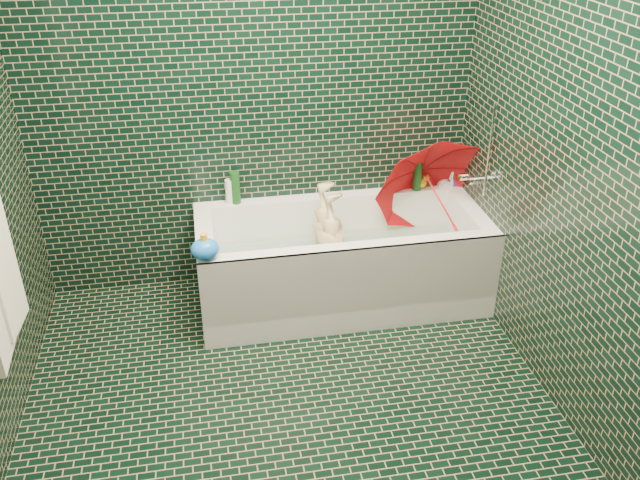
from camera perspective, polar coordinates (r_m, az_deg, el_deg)
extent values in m
plane|color=black|center=(3.39, -2.19, -15.19)|extent=(2.80, 2.80, 0.00)
plane|color=black|center=(3.97, -5.66, 12.73)|extent=(2.80, 0.00, 2.80)
plane|color=black|center=(1.53, 5.21, -17.75)|extent=(2.80, 0.00, 2.80)
plane|color=black|center=(3.10, 21.93, 5.93)|extent=(0.00, 2.80, 2.80)
cube|color=white|center=(4.19, 1.77, -3.96)|extent=(1.70, 0.75, 0.15)
cube|color=white|center=(4.33, 0.92, 1.41)|extent=(1.70, 0.10, 0.40)
cube|color=white|center=(3.78, 2.87, -3.12)|extent=(1.70, 0.10, 0.40)
cube|color=white|center=(4.27, 12.37, 0.30)|extent=(0.10, 0.55, 0.40)
cube|color=white|center=(3.97, -9.52, -1.75)|extent=(0.10, 0.55, 0.40)
cube|color=white|center=(3.79, 2.98, -4.40)|extent=(1.70, 0.02, 0.55)
cube|color=green|center=(4.15, 1.79, -3.03)|extent=(1.35, 0.47, 0.01)
cube|color=silver|center=(4.07, 1.82, -1.31)|extent=(1.48, 0.53, 0.00)
cylinder|color=silver|center=(4.12, 13.31, 4.96)|extent=(0.14, 0.05, 0.05)
cylinder|color=silver|center=(4.14, 11.98, 5.24)|extent=(0.05, 0.04, 0.04)
cylinder|color=silver|center=(3.95, 14.09, 7.27)|extent=(0.01, 0.01, 0.55)
imported|color=tan|center=(4.06, 1.18, -1.27)|extent=(0.89, 0.34, 0.28)
imported|color=red|center=(4.15, 10.04, 3.34)|extent=(0.96, 0.90, 1.05)
imported|color=white|center=(4.42, 10.64, 4.37)|extent=(0.11, 0.11, 0.25)
imported|color=#551D6E|center=(4.44, 11.21, 4.43)|extent=(0.10, 0.11, 0.20)
imported|color=#134416|center=(4.42, 9.45, 4.53)|extent=(0.16, 0.16, 0.17)
cylinder|color=#134416|center=(4.31, 8.22, 5.47)|extent=(0.07, 0.07, 0.21)
cylinder|color=silver|center=(4.42, 11.07, 5.65)|extent=(0.06, 0.06, 0.19)
cylinder|color=#134416|center=(4.13, -7.15, 4.40)|extent=(0.06, 0.06, 0.20)
cylinder|color=white|center=(4.14, -7.61, 4.08)|extent=(0.07, 0.07, 0.15)
ellipsoid|color=gold|center=(4.36, 8.41, 4.76)|extent=(0.09, 0.08, 0.06)
sphere|color=gold|center=(4.35, 8.90, 5.26)|extent=(0.04, 0.04, 0.04)
cone|color=orange|center=(4.36, 9.20, 5.23)|extent=(0.02, 0.02, 0.02)
ellipsoid|color=blue|center=(3.56, -9.66, -0.76)|extent=(0.18, 0.16, 0.12)
cylinder|color=gold|center=(3.53, -9.75, 0.19)|extent=(0.04, 0.04, 0.04)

